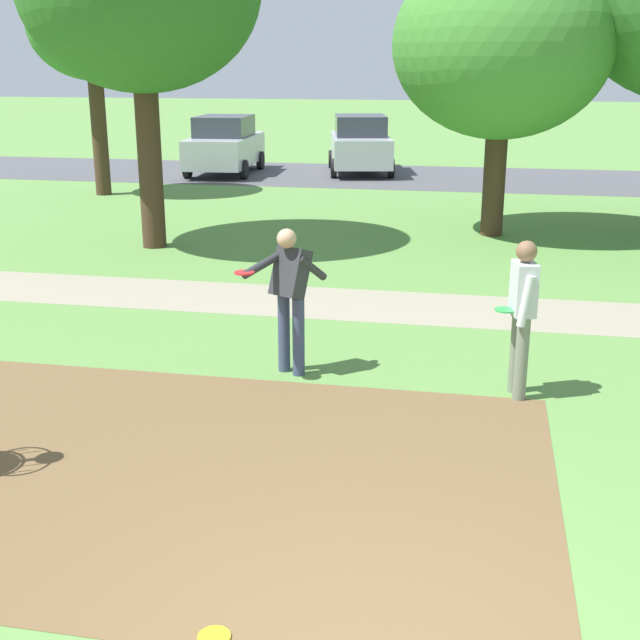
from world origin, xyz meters
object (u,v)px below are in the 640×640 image
object	(u,v)px
frisbee_far_left	(214,637)
tree_near_left	(502,45)
parked_car_leftmost	(225,145)
player_foreground_watching	(522,310)
tree_far_center	(91,27)
parked_car_center_left	(360,144)
player_waiting_left	(290,291)

from	to	relation	value
frisbee_far_left	tree_near_left	xyz separation A→B (m)	(1.67, 13.50, 3.79)
parked_car_leftmost	player_foreground_watching	bearing A→B (deg)	-63.48
player_foreground_watching	parked_car_leftmost	bearing A→B (deg)	116.52
parked_car_leftmost	tree_far_center	bearing A→B (deg)	-111.05
frisbee_far_left	parked_car_center_left	size ratio (longest dim) A/B	0.05
parked_car_leftmost	frisbee_far_left	bearing A→B (deg)	-72.81
frisbee_far_left	player_foreground_watching	bearing A→B (deg)	66.45
tree_far_center	parked_car_center_left	distance (m)	9.34
player_foreground_watching	player_waiting_left	distance (m)	2.57
player_foreground_watching	parked_car_center_left	world-z (taller)	parked_car_center_left
tree_near_left	parked_car_leftmost	size ratio (longest dim) A/B	1.31
player_waiting_left	parked_car_leftmost	world-z (taller)	parked_car_leftmost
tree_near_left	player_foreground_watching	bearing A→B (deg)	-88.14
parked_car_leftmost	parked_car_center_left	distance (m)	4.40
player_foreground_watching	frisbee_far_left	distance (m)	4.99
frisbee_far_left	parked_car_center_left	bearing A→B (deg)	96.39
player_foreground_watching	tree_near_left	distance (m)	9.44
tree_near_left	tree_far_center	world-z (taller)	tree_far_center
tree_far_center	parked_car_leftmost	world-z (taller)	tree_far_center
player_waiting_left	player_foreground_watching	bearing A→B (deg)	-4.28
tree_far_center	tree_near_left	bearing A→B (deg)	-19.37
player_foreground_watching	player_waiting_left	world-z (taller)	same
player_foreground_watching	parked_car_center_left	distance (m)	19.32
parked_car_leftmost	parked_car_center_left	world-z (taller)	same
parked_car_center_left	player_foreground_watching	bearing A→B (deg)	-76.34
tree_far_center	parked_car_leftmost	size ratio (longest dim) A/B	1.35
tree_near_left	frisbee_far_left	bearing A→B (deg)	-97.04
player_waiting_left	parked_car_center_left	size ratio (longest dim) A/B	0.38
player_waiting_left	parked_car_leftmost	bearing A→B (deg)	109.69
parked_car_leftmost	tree_near_left	bearing A→B (deg)	-45.47
player_foreground_watching	parked_car_leftmost	size ratio (longest dim) A/B	0.40
player_waiting_left	frisbee_far_left	size ratio (longest dim) A/B	8.12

